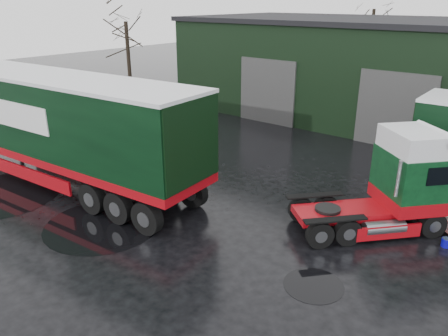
# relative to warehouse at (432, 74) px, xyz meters

# --- Properties ---
(ground) EXTENTS (100.00, 100.00, 0.00)m
(ground) POSITION_rel_warehouse_xyz_m (-2.00, -20.00, -3.16)
(ground) COLOR black
(warehouse) EXTENTS (32.40, 12.40, 6.30)m
(warehouse) POSITION_rel_warehouse_xyz_m (0.00, 0.00, 0.00)
(warehouse) COLOR black
(warehouse) RESTS_ON ground
(hero_tractor) EXTENTS (5.53, 5.86, 3.52)m
(hero_tractor) POSITION_rel_warehouse_xyz_m (2.50, -15.50, -1.40)
(hero_tractor) COLOR black
(hero_tractor) RESTS_ON ground
(trailer_left) EXTENTS (15.27, 4.39, 4.68)m
(trailer_left) POSITION_rel_warehouse_xyz_m (-9.50, -19.79, -0.82)
(trailer_left) COLOR silver
(trailer_left) RESTS_ON ground
(wash_bucket) EXTENTS (0.37, 0.37, 0.28)m
(wash_bucket) POSITION_rel_warehouse_xyz_m (5.04, -14.95, -3.01)
(wash_bucket) COLOR #0A079B
(wash_bucket) RESTS_ON ground
(tree_left) EXTENTS (4.40, 4.40, 8.50)m
(tree_left) POSITION_rel_warehouse_xyz_m (-19.00, -8.00, 1.09)
(tree_left) COLOR black
(tree_left) RESTS_ON ground
(tree_back_a) EXTENTS (4.40, 4.40, 9.50)m
(tree_back_a) POSITION_rel_warehouse_xyz_m (-8.00, 10.00, 1.59)
(tree_back_a) COLOR black
(tree_back_a) RESTS_ON ground
(puddle_0) EXTENTS (4.08, 4.08, 0.01)m
(puddle_0) POSITION_rel_warehouse_xyz_m (-4.71, -21.10, -3.15)
(puddle_0) COLOR black
(puddle_0) RESTS_ON ground
(puddle_1) EXTENTS (1.69, 1.69, 0.01)m
(puddle_1) POSITION_rel_warehouse_xyz_m (2.74, -19.49, -3.15)
(puddle_1) COLOR black
(puddle_1) RESTS_ON ground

